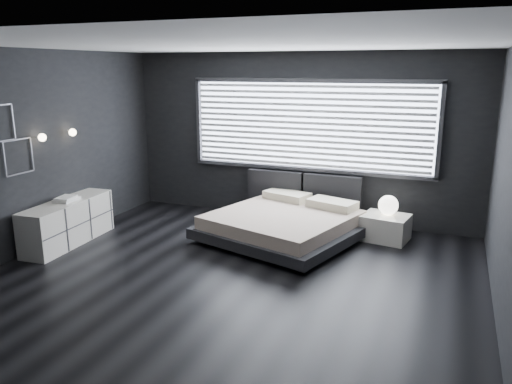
% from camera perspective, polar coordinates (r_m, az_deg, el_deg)
% --- Properties ---
extents(room, '(6.04, 6.00, 2.80)m').
position_cam_1_polar(room, '(5.90, -3.07, 2.85)').
color(room, black).
rests_on(room, ground).
extents(window, '(4.14, 0.09, 1.52)m').
position_cam_1_polar(window, '(8.31, 6.07, 7.52)').
color(window, white).
rests_on(window, ground).
extents(headboard, '(1.96, 0.16, 0.52)m').
position_cam_1_polar(headboard, '(8.45, 5.43, 0.48)').
color(headboard, black).
rests_on(headboard, ground).
extents(sconce_near, '(0.18, 0.11, 0.11)m').
position_cam_1_polar(sconce_near, '(7.57, -23.26, 5.75)').
color(sconce_near, silver).
rests_on(sconce_near, ground).
extents(sconce_far, '(0.18, 0.11, 0.11)m').
position_cam_1_polar(sconce_far, '(8.00, -20.24, 6.42)').
color(sconce_far, silver).
rests_on(sconce_far, ground).
extents(wall_art_lower, '(0.01, 0.48, 0.48)m').
position_cam_1_polar(wall_art_lower, '(7.43, -25.49, 3.66)').
color(wall_art_lower, '#47474C').
rests_on(wall_art_lower, ground).
extents(bed, '(2.56, 2.50, 0.54)m').
position_cam_1_polar(bed, '(7.57, 3.18, -3.62)').
color(bed, black).
rests_on(bed, ground).
extents(nightstand, '(0.74, 0.65, 0.39)m').
position_cam_1_polar(nightstand, '(7.81, 14.57, -3.94)').
color(nightstand, silver).
rests_on(nightstand, ground).
extents(orb_lamp, '(0.30, 0.30, 0.30)m').
position_cam_1_polar(orb_lamp, '(7.75, 14.88, -1.46)').
color(orb_lamp, white).
rests_on(orb_lamp, nightstand).
extents(dresser, '(0.56, 1.64, 0.65)m').
position_cam_1_polar(dresser, '(7.88, -20.66, -3.25)').
color(dresser, silver).
rests_on(dresser, ground).
extents(book_stack, '(0.28, 0.36, 0.07)m').
position_cam_1_polar(book_stack, '(7.79, -20.85, -0.74)').
color(book_stack, white).
rests_on(book_stack, dresser).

